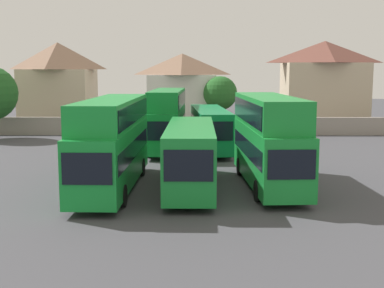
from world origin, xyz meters
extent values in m
plane|color=#424247|center=(0.00, 18.00, 0.00)|extent=(140.00, 140.00, 0.00)
cube|color=gray|center=(0.00, 23.55, 0.90)|extent=(56.00, 0.50, 1.80)
cube|color=#158A32|center=(-4.37, -0.38, 1.93)|extent=(2.76, 12.02, 3.15)
cube|color=black|center=(-4.49, -6.38, 2.31)|extent=(2.22, 0.12, 1.42)
cube|color=black|center=(-4.37, -0.38, 2.31)|extent=(2.78, 11.07, 0.99)
cube|color=#158A32|center=(-4.37, -0.08, 4.25)|extent=(2.70, 11.42, 1.48)
cube|color=black|center=(-4.37, -0.08, 4.25)|extent=(2.77, 10.83, 1.04)
cylinder|color=black|center=(-3.29, -4.11, 0.55)|extent=(0.32, 1.11, 1.10)
cylinder|color=black|center=(-5.61, -4.07, 0.55)|extent=(0.32, 1.11, 1.10)
cylinder|color=black|center=(-3.14, 3.31, 0.55)|extent=(0.32, 1.11, 1.10)
cylinder|color=black|center=(-5.46, 3.36, 0.55)|extent=(0.32, 1.11, 1.10)
cube|color=#178131|center=(-0.05, -0.32, 1.95)|extent=(2.58, 10.81, 3.19)
cube|color=black|center=(-0.08, -5.74, 2.34)|extent=(2.22, 0.09, 1.44)
cube|color=black|center=(-0.05, -0.32, 2.34)|extent=(2.62, 9.94, 1.01)
cylinder|color=black|center=(1.09, -3.67, 0.55)|extent=(0.31, 1.10, 1.10)
cylinder|color=black|center=(-1.23, -3.66, 0.55)|extent=(0.31, 1.10, 1.10)
cylinder|color=black|center=(1.12, 3.02, 0.55)|extent=(0.31, 1.10, 1.10)
cylinder|color=black|center=(-1.20, 3.03, 0.55)|extent=(0.31, 1.10, 1.10)
cube|color=#188732|center=(4.35, 0.28, 1.90)|extent=(3.12, 10.82, 3.09)
cube|color=black|center=(4.64, -5.08, 2.27)|extent=(2.23, 0.20, 1.39)
cube|color=black|center=(4.35, 0.28, 2.27)|extent=(3.11, 9.97, 0.97)
cube|color=#188732|center=(4.33, 0.55, 4.28)|extent=(3.04, 10.28, 1.67)
cube|color=black|center=(4.33, 0.55, 4.28)|extent=(3.10, 9.75, 1.17)
cylinder|color=black|center=(5.70, -2.96, 0.55)|extent=(0.36, 1.11, 1.10)
cylinder|color=black|center=(3.37, -3.09, 0.55)|extent=(0.36, 1.11, 1.10)
cylinder|color=black|center=(5.33, 3.66, 0.55)|extent=(0.36, 1.11, 1.10)
cylinder|color=black|center=(3.00, 3.53, 0.55)|extent=(0.36, 1.11, 1.10)
cube|color=#147F32|center=(-2.10, 13.25, 1.88)|extent=(2.69, 10.41, 3.05)
cube|color=black|center=(-2.24, 8.06, 2.25)|extent=(2.11, 0.14, 1.37)
cube|color=black|center=(-2.10, 13.25, 2.25)|extent=(2.71, 9.59, 0.96)
cube|color=#147F32|center=(-2.09, 13.51, 4.18)|extent=(2.63, 9.89, 1.54)
cube|color=black|center=(-2.09, 13.51, 4.18)|extent=(2.70, 9.38, 1.08)
cylinder|color=black|center=(-1.08, 10.01, 0.55)|extent=(0.33, 1.11, 1.10)
cylinder|color=black|center=(-3.29, 10.08, 0.55)|extent=(0.33, 1.11, 1.10)
cylinder|color=black|center=(-0.90, 16.43, 0.55)|extent=(0.33, 1.11, 1.10)
cylinder|color=black|center=(-3.11, 16.49, 0.55)|extent=(0.33, 1.11, 1.10)
cube|color=#107C40|center=(1.38, 13.40, 1.89)|extent=(3.26, 11.02, 3.06)
cube|color=black|center=(1.80, 7.96, 2.25)|extent=(2.14, 0.24, 1.38)
cube|color=black|center=(1.38, 13.40, 2.25)|extent=(3.24, 10.16, 0.96)
cylinder|color=black|center=(2.76, 10.12, 0.55)|extent=(0.38, 1.12, 1.10)
cylinder|color=black|center=(0.53, 9.95, 0.55)|extent=(0.38, 1.12, 1.10)
cylinder|color=black|center=(2.24, 16.84, 0.55)|extent=(0.38, 1.12, 1.10)
cylinder|color=black|center=(0.01, 16.67, 0.55)|extent=(0.38, 1.12, 1.10)
cube|color=#C6B293|center=(-15.29, 30.23, 3.29)|extent=(7.46, 7.22, 6.58)
pyramid|color=brown|center=(-15.29, 30.23, 8.08)|extent=(7.83, 7.58, 2.99)
cube|color=silver|center=(-1.30, 29.55, 3.00)|extent=(7.30, 7.02, 5.99)
pyramid|color=brown|center=(-1.30, 29.55, 7.16)|extent=(7.67, 7.37, 2.33)
cube|color=#C6B293|center=(14.68, 30.60, 3.65)|extent=(8.96, 6.27, 7.31)
pyramid|color=brown|center=(14.68, 30.60, 8.52)|extent=(9.41, 6.58, 2.42)
cylinder|color=brown|center=(2.77, 26.05, 1.43)|extent=(0.36, 0.36, 2.86)
sphere|color=#235B23|center=(2.77, 26.05, 4.10)|extent=(3.56, 3.56, 3.56)
camera|label=1|loc=(0.27, -28.49, 6.61)|focal=48.54mm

